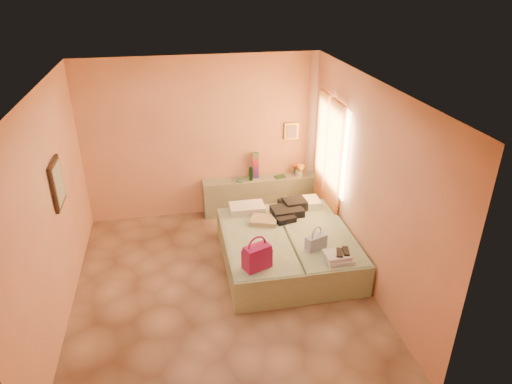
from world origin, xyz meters
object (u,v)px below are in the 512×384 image
water_bottle (251,174)px  green_book (280,177)px  bed_right (317,245)px  towel_stack (339,257)px  headboard_ledge (260,195)px  blue_handbag (316,242)px  flower_vase (299,169)px  bed_left (257,252)px  magenta_handbag (257,256)px

water_bottle → green_book: 0.54m
bed_right → green_book: green_book is taller
water_bottle → green_book: water_bottle is taller
bed_right → towel_stack: towel_stack is taller
headboard_ledge → towel_stack: size_ratio=5.86×
blue_handbag → towel_stack: (0.21, -0.34, -0.05)m
bed_right → water_bottle: 1.87m
headboard_ledge → blue_handbag: 2.17m
bed_right → green_book: 1.72m
flower_vase → green_book: bearing=-179.4°
water_bottle → flower_vase: flower_vase is taller
green_book → blue_handbag: (0.00, -2.09, -0.07)m
green_book → towel_stack: green_book is taller
water_bottle → blue_handbag: (0.53, -2.08, -0.17)m
bed_left → bed_right: same height
flower_vase → towel_stack: 2.45m
headboard_ledge → flower_vase: 0.84m
bed_left → flower_vase: 2.07m
bed_right → water_bottle: size_ratio=8.31×
headboard_ledge → green_book: green_book is taller
headboard_ledge → towel_stack: bearing=-77.1°
towel_stack → green_book: bearing=95.0°
bed_right → flower_vase: bearing=84.5°
towel_stack → bed_left: bearing=141.4°
bed_right → blue_handbag: blue_handbag is taller
green_book → bed_left: bearing=-130.5°
water_bottle → magenta_handbag: size_ratio=0.67×
magenta_handbag → blue_handbag: size_ratio=1.19×
green_book → headboard_ledge: bearing=157.3°
green_book → blue_handbag: blue_handbag is taller
bed_left → green_book: 1.87m
green_book → towel_stack: bearing=-101.1°
water_bottle → green_book: bearing=0.7°
magenta_handbag → bed_right: bearing=11.9°
bed_left → blue_handbag: (0.76, -0.43, 0.35)m
magenta_handbag → towel_stack: (1.10, -0.06, -0.12)m
bed_left → magenta_handbag: bearing=-100.4°
bed_right → magenta_handbag: (-1.06, -0.71, 0.42)m
bed_left → water_bottle: (0.22, 1.65, 0.52)m
water_bottle → blue_handbag: bearing=-75.6°
bed_left → water_bottle: 1.75m
headboard_ledge → water_bottle: size_ratio=8.52×
bed_left → water_bottle: size_ratio=8.31×
green_book → flower_vase: size_ratio=0.62×
water_bottle → towel_stack: bearing=-72.9°
bed_left → water_bottle: bearing=82.8°
green_book → bed_right: bearing=-100.1°
water_bottle → blue_handbag: size_ratio=0.80×
bed_left → magenta_handbag: 0.84m
bed_right → water_bottle: bearing=113.6°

